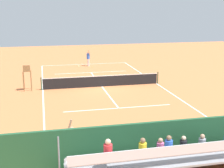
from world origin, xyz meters
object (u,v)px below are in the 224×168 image
tennis_net (102,81)px  tennis_racket (79,66)px  tennis_ball_far (100,71)px  tennis_player (88,57)px  umpire_chair (27,75)px  equipment_bag (192,150)px  courtside_bench (222,139)px  line_judge (72,141)px  bleacher_stand (177,158)px  tennis_ball_near (93,67)px

tennis_net → tennis_racket: bearing=-85.3°
tennis_net → tennis_ball_far: tennis_net is taller
tennis_player → tennis_racket: (1.07, -0.23, -1.00)m
umpire_chair → equipment_bag: size_ratio=2.38×
tennis_player → tennis_net: bearing=88.5°
courtside_bench → tennis_ball_far: size_ratio=27.27×
courtside_bench → tennis_racket: bearing=-79.8°
equipment_bag → tennis_net: bearing=-82.6°
umpire_chair → tennis_racket: bearing=-118.7°
equipment_bag → tennis_player: size_ratio=0.47×
umpire_chair → line_judge: bearing=100.4°
bleacher_stand → tennis_player: (-0.14, -25.04, 0.07)m
tennis_net → tennis_racket: tennis_net is taller
courtside_bench → line_judge: line_judge is taller
tennis_net → tennis_ball_far: bearing=-99.0°
tennis_ball_near → umpire_chair: bearing=51.8°
equipment_bag → courtside_bench: bearing=-175.4°
tennis_net → tennis_ball_near: bearing=-93.9°
umpire_chair → tennis_racket: (-5.38, -9.85, -1.30)m
tennis_racket → line_judge: (2.99, 22.89, 1.00)m
tennis_racket → tennis_ball_near: tennis_ball_near is taller
equipment_bag → tennis_ball_near: equipment_bag is taller
equipment_bag → tennis_ball_far: (0.73, -19.82, -0.15)m
tennis_net → tennis_racket: (0.82, -9.93, -0.49)m
line_judge → tennis_net: bearing=-106.4°
courtside_bench → tennis_ball_far: courtside_bench is taller
equipment_bag → tennis_player: bearing=-86.3°
umpire_chair → tennis_player: bearing=-123.9°
tennis_player → tennis_ball_near: 1.43m
umpire_chair → equipment_bag: (-7.95, 13.48, -1.13)m
umpire_chair → courtside_bench: umpire_chair is taller
tennis_net → tennis_racket: size_ratio=17.58×
equipment_bag → tennis_player: 23.16m
bleacher_stand → line_judge: bleacher_stand is taller
tennis_net → equipment_bag: size_ratio=11.44×
equipment_bag → tennis_ball_near: bearing=-87.0°
equipment_bag → tennis_ball_far: size_ratio=13.64×
bleacher_stand → umpire_chair: size_ratio=4.23×
equipment_bag → tennis_player: tennis_player is taller
tennis_racket → line_judge: bearing=82.5°
tennis_player → umpire_chair: bearing=56.1°
umpire_chair → line_judge: umpire_chair is taller
tennis_net → line_judge: line_judge is taller
tennis_net → bleacher_stand: bleacher_stand is taller
bleacher_stand → tennis_net: bearing=-89.6°
tennis_player → line_judge: bearing=79.8°
equipment_bag → line_judge: line_judge is taller
umpire_chair → courtside_bench: size_ratio=1.19×
equipment_bag → line_judge: (5.56, -0.44, 0.84)m
umpire_chair → tennis_ball_near: size_ratio=32.42×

